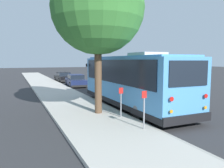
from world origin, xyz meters
TOP-DOWN VIEW (x-y plane):
  - ground_plane at (0.00, 0.00)m, footprint 160.00×160.00m
  - sidewalk_slab at (0.00, 3.35)m, footprint 80.00×3.35m
  - curb_strip at (0.00, 1.61)m, footprint 80.00×0.14m
  - shuttle_bus at (-0.08, 0.21)m, footprint 9.80×2.72m
  - parked_sedan_navy at (11.82, 0.46)m, footprint 4.78×2.10m
  - parked_sedan_black at (18.04, 0.50)m, footprint 4.36×1.87m
  - street_tree at (-1.09, 2.76)m, footprint 4.60×4.60m
  - sign_post_near at (-4.44, 2.08)m, footprint 0.06×0.22m
  - sign_post_far at (-2.43, 2.08)m, footprint 0.06×0.22m

SIDE VIEW (x-z plane):
  - ground_plane at x=0.00m, z-range 0.00..0.00m
  - sidewalk_slab at x=0.00m, z-range 0.00..0.15m
  - curb_strip at x=0.00m, z-range 0.00..0.15m
  - parked_sedan_black at x=18.04m, z-range -0.05..1.23m
  - parked_sedan_navy at x=11.82m, z-range -0.04..1.28m
  - sign_post_far at x=-2.43m, z-range 0.17..1.58m
  - sign_post_near at x=-4.44m, z-range 0.17..1.69m
  - shuttle_bus at x=-0.08m, z-range 0.11..3.35m
  - street_tree at x=-1.09m, z-range 1.59..9.84m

